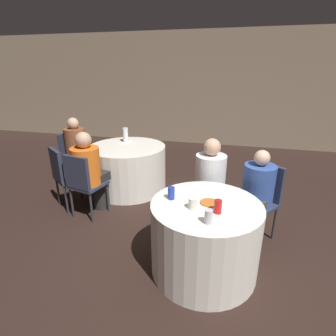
% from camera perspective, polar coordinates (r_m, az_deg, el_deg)
% --- Properties ---
extents(ground_plane, '(16.00, 16.00, 0.00)m').
position_cam_1_polar(ground_plane, '(2.93, 5.93, -19.93)').
color(ground_plane, black).
extents(wall_back, '(16.00, 0.06, 2.80)m').
position_cam_1_polar(wall_back, '(6.99, 12.61, 16.15)').
color(wall_back, gray).
rests_on(wall_back, ground_plane).
extents(table_near, '(1.04, 1.04, 0.74)m').
position_cam_1_polar(table_near, '(2.66, 7.98, -14.81)').
color(table_near, white).
rests_on(table_near, ground_plane).
extents(table_far, '(1.24, 1.24, 0.74)m').
position_cam_1_polar(table_far, '(4.40, -8.66, 0.07)').
color(table_far, white).
rests_on(table_far, ground_plane).
extents(chair_near_north, '(0.42, 0.43, 0.90)m').
position_cam_1_polar(chair_near_north, '(3.39, 9.13, -3.25)').
color(chair_near_north, '#2D3347').
rests_on(chair_near_north, ground_plane).
extents(chair_near_northeast, '(0.56, 0.56, 0.90)m').
position_cam_1_polar(chair_near_northeast, '(3.23, 19.65, -5.49)').
color(chair_near_northeast, '#2D3347').
rests_on(chair_near_northeast, ground_plane).
extents(chair_far_southwest, '(0.56, 0.56, 0.90)m').
position_cam_1_polar(chair_far_southwest, '(3.95, -21.63, -0.95)').
color(chair_far_southwest, '#2D3347').
rests_on(chair_far_southwest, ground_plane).
extents(chair_far_south, '(0.47, 0.48, 0.90)m').
position_cam_1_polar(chair_far_south, '(3.60, -18.07, -2.56)').
color(chair_far_south, '#2D3347').
rests_on(chair_far_south, ground_plane).
extents(chair_far_west, '(0.41, 0.40, 0.90)m').
position_cam_1_polar(chair_far_west, '(4.83, -20.15, 3.07)').
color(chair_far_west, '#2D3347').
rests_on(chair_far_west, ground_plane).
extents(person_blue_shirt, '(0.47, 0.49, 1.10)m').
position_cam_1_polar(person_blue_shirt, '(3.10, 18.06, -6.04)').
color(person_blue_shirt, '#4C4238').
rests_on(person_blue_shirt, ground_plane).
extents(person_floral_shirt, '(0.51, 0.34, 1.16)m').
position_cam_1_polar(person_floral_shirt, '(4.73, -18.60, 3.52)').
color(person_floral_shirt, '#33384C').
rests_on(person_floral_shirt, ground_plane).
extents(person_orange_shirt, '(0.41, 0.52, 1.17)m').
position_cam_1_polar(person_orange_shirt, '(3.68, -16.54, -0.83)').
color(person_orange_shirt, '#282828').
rests_on(person_orange_shirt, ground_plane).
extents(person_white_shirt, '(0.38, 0.53, 1.15)m').
position_cam_1_polar(person_white_shirt, '(3.22, 9.06, -3.48)').
color(person_white_shirt, '#4C4238').
rests_on(person_white_shirt, ground_plane).
extents(pizza_plate_near, '(0.21, 0.21, 0.02)m').
position_cam_1_polar(pizza_plate_near, '(2.47, 8.95, -7.55)').
color(pizza_plate_near, white).
rests_on(pizza_plate_near, table_near).
extents(soda_can_blue, '(0.07, 0.07, 0.12)m').
position_cam_1_polar(soda_can_blue, '(2.50, 0.71, -5.49)').
color(soda_can_blue, '#1E38A5').
rests_on(soda_can_blue, table_near).
extents(soda_can_red, '(0.07, 0.07, 0.12)m').
position_cam_1_polar(soda_can_red, '(2.31, 10.82, -8.26)').
color(soda_can_red, red).
rests_on(soda_can_red, table_near).
extents(soda_can_silver, '(0.07, 0.07, 0.12)m').
position_cam_1_polar(soda_can_silver, '(2.15, 8.81, -10.45)').
color(soda_can_silver, silver).
rests_on(soda_can_silver, table_near).
extents(cup_near, '(0.08, 0.08, 0.10)m').
position_cam_1_polar(cup_near, '(2.35, 5.41, -7.68)').
color(cup_near, silver).
rests_on(cup_near, table_near).
extents(bottle_far, '(0.09, 0.09, 0.24)m').
position_cam_1_polar(bottle_far, '(4.53, -9.25, 7.14)').
color(bottle_far, white).
rests_on(bottle_far, table_far).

